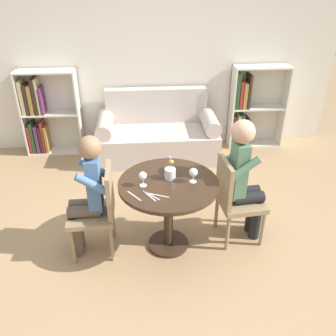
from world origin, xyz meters
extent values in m
plane|color=tan|center=(0.00, 0.00, 0.00)|extent=(16.00, 16.00, 0.00)
cube|color=silver|center=(0.00, 2.37, 1.35)|extent=(5.20, 0.05, 2.70)
cylinder|color=#382619|center=(0.00, 0.00, 0.73)|extent=(0.92, 0.92, 0.03)
cylinder|color=#382619|center=(0.00, 0.00, 0.37)|extent=(0.09, 0.09, 0.68)
cylinder|color=#382619|center=(0.00, 0.00, 0.01)|extent=(0.40, 0.40, 0.03)
cube|color=beige|center=(0.00, 1.90, 0.21)|extent=(1.68, 0.80, 0.42)
cube|color=beige|center=(0.00, 2.22, 0.67)|extent=(1.46, 0.16, 0.50)
cylinder|color=beige|center=(-0.73, 1.90, 0.53)|extent=(0.22, 0.72, 0.22)
cylinder|color=beige|center=(0.73, 1.90, 0.53)|extent=(0.22, 0.72, 0.22)
cube|color=silver|center=(-1.50, 2.32, 0.61)|extent=(0.81, 0.02, 1.21)
cube|color=silver|center=(-1.89, 2.19, 0.61)|extent=(0.02, 0.28, 1.21)
cube|color=silver|center=(-1.11, 2.19, 0.61)|extent=(0.02, 0.28, 1.21)
cube|color=silver|center=(-1.50, 2.19, 0.01)|extent=(0.76, 0.28, 0.02)
cube|color=silver|center=(-1.50, 2.19, 0.61)|extent=(0.76, 0.28, 0.02)
cube|color=silver|center=(-1.50, 2.19, 1.20)|extent=(0.76, 0.28, 0.02)
cube|color=maroon|center=(-1.85, 2.18, 0.23)|extent=(0.03, 0.23, 0.42)
cube|color=#234723|center=(-1.81, 2.18, 0.25)|extent=(0.04, 0.23, 0.46)
cube|color=#602D5B|center=(-1.75, 2.18, 0.23)|extent=(0.05, 0.23, 0.41)
cube|color=#332319|center=(-1.70, 2.18, 0.22)|extent=(0.03, 0.23, 0.40)
cube|color=maroon|center=(-1.66, 2.18, 0.26)|extent=(0.03, 0.23, 0.48)
cube|color=olive|center=(-1.62, 2.18, 0.22)|extent=(0.03, 0.23, 0.39)
cube|color=tan|center=(-1.84, 2.18, 0.85)|extent=(0.05, 0.23, 0.47)
cube|color=#332319|center=(-1.79, 2.18, 0.83)|extent=(0.04, 0.23, 0.42)
cube|color=olive|center=(-1.73, 2.18, 0.82)|extent=(0.05, 0.23, 0.41)
cube|color=#332319|center=(-1.67, 2.18, 0.87)|extent=(0.05, 0.23, 0.50)
cube|color=tan|center=(-1.63, 2.18, 0.87)|extent=(0.03, 0.23, 0.50)
cube|color=#602D5B|center=(-1.59, 2.18, 0.81)|extent=(0.03, 0.23, 0.38)
cube|color=silver|center=(1.50, 2.32, 0.61)|extent=(0.81, 0.02, 1.21)
cube|color=silver|center=(1.11, 2.19, 0.61)|extent=(0.02, 0.28, 1.21)
cube|color=silver|center=(1.89, 2.19, 0.61)|extent=(0.02, 0.28, 1.21)
cube|color=silver|center=(1.50, 2.19, 0.01)|extent=(0.76, 0.28, 0.02)
cube|color=silver|center=(1.50, 2.19, 0.61)|extent=(0.76, 0.28, 0.02)
cube|color=silver|center=(1.50, 2.19, 1.20)|extent=(0.76, 0.28, 0.02)
cube|color=#332319|center=(1.16, 2.18, 0.26)|extent=(0.05, 0.23, 0.49)
cube|color=tan|center=(1.22, 2.18, 0.26)|extent=(0.04, 0.23, 0.48)
cube|color=#234723|center=(1.28, 2.18, 0.27)|extent=(0.05, 0.23, 0.50)
cube|color=navy|center=(1.32, 2.18, 0.21)|extent=(0.03, 0.23, 0.38)
cube|color=#332319|center=(1.36, 2.18, 0.24)|extent=(0.04, 0.23, 0.43)
cube|color=#234723|center=(1.16, 2.18, 0.88)|extent=(0.05, 0.23, 0.53)
cube|color=maroon|center=(1.21, 2.18, 0.82)|extent=(0.04, 0.23, 0.40)
cube|color=olive|center=(1.27, 2.18, 0.80)|extent=(0.05, 0.23, 0.37)
cube|color=#332319|center=(1.33, 2.18, 0.86)|extent=(0.04, 0.23, 0.49)
cylinder|color=#937A56|center=(-0.90, 0.18, 0.20)|extent=(0.04, 0.04, 0.40)
cylinder|color=#937A56|center=(-0.90, -0.18, 0.20)|extent=(0.04, 0.04, 0.40)
cylinder|color=#937A56|center=(-0.55, 0.18, 0.20)|extent=(0.04, 0.04, 0.40)
cylinder|color=#937A56|center=(-0.54, -0.17, 0.20)|extent=(0.04, 0.04, 0.40)
cube|color=#937A56|center=(-0.72, 0.00, 0.42)|extent=(0.43, 0.43, 0.05)
cube|color=#937A56|center=(-0.53, 0.01, 0.68)|extent=(0.05, 0.38, 0.45)
cylinder|color=#937A56|center=(0.92, -0.07, 0.20)|extent=(0.04, 0.04, 0.40)
cylinder|color=#937A56|center=(0.88, 0.28, 0.20)|extent=(0.04, 0.04, 0.40)
cylinder|color=#937A56|center=(0.56, -0.11, 0.20)|extent=(0.04, 0.04, 0.40)
cylinder|color=#937A56|center=(0.53, 0.24, 0.20)|extent=(0.04, 0.04, 0.40)
cube|color=#937A56|center=(0.72, 0.09, 0.42)|extent=(0.46, 0.46, 0.05)
cube|color=#937A56|center=(0.53, 0.07, 0.68)|extent=(0.08, 0.38, 0.45)
cylinder|color=brown|center=(-0.88, 0.05, 0.23)|extent=(0.11, 0.11, 0.45)
cylinder|color=brown|center=(-0.88, -0.06, 0.23)|extent=(0.11, 0.11, 0.45)
cylinder|color=brown|center=(-0.77, 0.06, 0.50)|extent=(0.30, 0.11, 0.11)
cylinder|color=brown|center=(-0.77, -0.05, 0.50)|extent=(0.30, 0.11, 0.11)
cube|color=#4C709E|center=(-0.66, 0.00, 0.76)|extent=(0.12, 0.20, 0.52)
cylinder|color=#4C709E|center=(-0.67, 0.14, 0.84)|extent=(0.29, 0.07, 0.23)
cylinder|color=#4C709E|center=(-0.66, -0.13, 0.84)|extent=(0.29, 0.07, 0.23)
sphere|color=#936B4C|center=(-0.66, 0.00, 1.12)|extent=(0.20, 0.20, 0.20)
cylinder|color=black|center=(0.89, 0.05, 0.23)|extent=(0.11, 0.11, 0.45)
cylinder|color=black|center=(0.88, 0.16, 0.23)|extent=(0.11, 0.11, 0.45)
cylinder|color=black|center=(0.78, 0.04, 0.50)|extent=(0.31, 0.14, 0.11)
cylinder|color=black|center=(0.77, 0.15, 0.50)|extent=(0.31, 0.14, 0.11)
cube|color=#517A5B|center=(0.66, 0.09, 0.79)|extent=(0.14, 0.21, 0.57)
cylinder|color=#517A5B|center=(0.68, -0.05, 0.88)|extent=(0.29, 0.10, 0.23)
cylinder|color=#517A5B|center=(0.65, 0.22, 0.88)|extent=(0.29, 0.10, 0.23)
sphere|color=tan|center=(0.66, 0.09, 1.18)|extent=(0.22, 0.22, 0.22)
cylinder|color=white|center=(-0.23, -0.04, 0.74)|extent=(0.06, 0.06, 0.00)
cylinder|color=white|center=(-0.23, -0.04, 0.78)|extent=(0.01, 0.01, 0.07)
sphere|color=white|center=(-0.23, -0.04, 0.85)|extent=(0.07, 0.07, 0.07)
cylinder|color=white|center=(0.22, -0.01, 0.74)|extent=(0.06, 0.06, 0.00)
cylinder|color=white|center=(0.22, -0.01, 0.78)|extent=(0.01, 0.01, 0.06)
sphere|color=white|center=(0.22, -0.01, 0.84)|extent=(0.08, 0.08, 0.08)
sphere|color=maroon|center=(0.22, -0.01, 0.83)|extent=(0.06, 0.06, 0.06)
cylinder|color=silver|center=(0.02, 0.07, 0.79)|extent=(0.10, 0.10, 0.10)
cylinder|color=#4C7A42|center=(0.01, 0.09, 0.89)|extent=(0.00, 0.01, 0.10)
sphere|color=#9E70B2|center=(0.01, 0.09, 0.95)|extent=(0.04, 0.04, 0.04)
cylinder|color=#4C7A42|center=(0.02, 0.07, 0.88)|extent=(0.00, 0.01, 0.07)
sphere|color=#E07F4C|center=(0.02, 0.07, 0.91)|extent=(0.04, 0.04, 0.04)
cylinder|color=#4C7A42|center=(0.03, 0.05, 0.88)|extent=(0.01, 0.01, 0.08)
sphere|color=#EACC4C|center=(0.03, 0.05, 0.92)|extent=(0.04, 0.04, 0.04)
cube|color=silver|center=(-0.31, -0.19, 0.74)|extent=(0.12, 0.16, 0.00)
cube|color=silver|center=(-0.16, -0.20, 0.74)|extent=(0.14, 0.15, 0.00)
cube|color=silver|center=(-0.18, -0.20, 0.74)|extent=(0.11, 0.17, 0.00)
cube|color=silver|center=(-0.10, -0.20, 0.74)|extent=(0.18, 0.09, 0.00)
camera|label=1|loc=(-0.22, -2.71, 2.46)|focal=38.00mm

